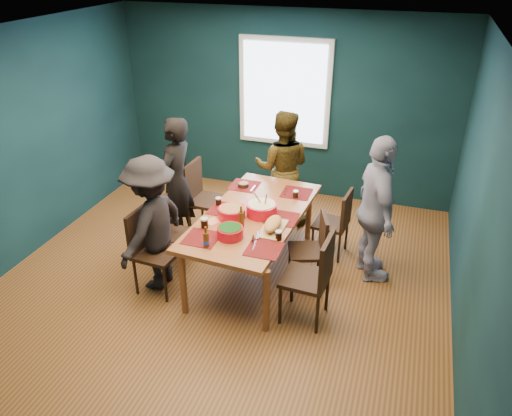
{
  "coord_description": "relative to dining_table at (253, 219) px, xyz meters",
  "views": [
    {
      "loc": [
        1.82,
        -4.41,
        3.45
      ],
      "look_at": [
        0.32,
        0.19,
        0.88
      ],
      "focal_mm": 35.0,
      "sensor_mm": 36.0,
      "label": 1
    }
  ],
  "objects": [
    {
      "name": "cola_glass_b",
      "position": [
        0.42,
        -0.44,
        0.13
      ],
      "size": [
        0.07,
        0.07,
        0.1
      ],
      "color": "black",
      "rests_on": "dining_table"
    },
    {
      "name": "cola_glass_c",
      "position": [
        0.35,
        0.54,
        0.12
      ],
      "size": [
        0.06,
        0.06,
        0.09
      ],
      "color": "black",
      "rests_on": "dining_table"
    },
    {
      "name": "beer_bottle_a",
      "position": [
        -0.23,
        -0.8,
        0.16
      ],
      "size": [
        0.06,
        0.06,
        0.23
      ],
      "color": "#4A2B0D",
      "rests_on": "dining_table"
    },
    {
      "name": "chair_left_near",
      "position": [
        -0.98,
        -0.64,
        -0.14
      ],
      "size": [
        0.47,
        0.47,
        0.97
      ],
      "rotation": [
        0.0,
        0.0,
        -0.07
      ],
      "color": "black",
      "rests_on": "floor"
    },
    {
      "name": "chair_right_mid",
      "position": [
        0.71,
        0.0,
        -0.2
      ],
      "size": [
        0.5,
        0.5,
        0.86
      ],
      "rotation": [
        0.0,
        0.0,
        0.34
      ],
      "color": "black",
      "rests_on": "floor"
    },
    {
      "name": "chair_left_far",
      "position": [
        -0.94,
        0.67,
        -0.12
      ],
      "size": [
        0.47,
        0.47,
        0.99
      ],
      "rotation": [
        0.0,
        0.0,
        -0.05
      ],
      "color": "black",
      "rests_on": "floor"
    },
    {
      "name": "napkin_c",
      "position": [
        0.32,
        -0.64,
        0.07
      ],
      "size": [
        0.17,
        0.17,
        0.0
      ],
      "primitive_type": "cube",
      "rotation": [
        0.0,
        0.0,
        0.75
      ],
      "color": "#E2805F",
      "rests_on": "dining_table"
    },
    {
      "name": "napkin_b",
      "position": [
        -0.36,
        -0.3,
        0.07
      ],
      "size": [
        0.2,
        0.2,
        0.0
      ],
      "primitive_type": "cube",
      "rotation": [
        0.0,
        0.0,
        -0.54
      ],
      "color": "#E2805F",
      "rests_on": "dining_table"
    },
    {
      "name": "chair_right_near",
      "position": [
        0.85,
        -0.62,
        -0.12
      ],
      "size": [
        0.48,
        0.48,
        1.0
      ],
      "rotation": [
        0.0,
        0.0,
        -0.06
      ],
      "color": "black",
      "rests_on": "floor"
    },
    {
      "name": "small_bowl",
      "position": [
        -0.34,
        0.62,
        0.1
      ],
      "size": [
        0.13,
        0.13,
        0.06
      ],
      "color": "black",
      "rests_on": "dining_table"
    },
    {
      "name": "person_right",
      "position": [
        1.31,
        0.34,
        0.16
      ],
      "size": [
        0.76,
        1.09,
        1.71
      ],
      "primitive_type": "imported",
      "rotation": [
        0.0,
        0.0,
        1.95
      ],
      "color": "white",
      "rests_on": "floor"
    },
    {
      "name": "person_far_left",
      "position": [
        -1.13,
        0.38,
        0.13
      ],
      "size": [
        0.46,
        0.64,
        1.66
      ],
      "primitive_type": "imported",
      "rotation": [
        0.0,
        0.0,
        4.6
      ],
      "color": "black",
      "rests_on": "floor"
    },
    {
      "name": "bowl_herbs",
      "position": [
        -0.07,
        -0.55,
        0.14
      ],
      "size": [
        0.27,
        0.27,
        0.12
      ],
      "color": "red",
      "rests_on": "dining_table"
    },
    {
      "name": "chair_right_far",
      "position": [
        0.86,
        0.66,
        -0.19
      ],
      "size": [
        0.43,
        0.43,
        0.87
      ],
      "rotation": [
        0.0,
        0.0,
        -0.11
      ],
      "color": "black",
      "rests_on": "floor"
    },
    {
      "name": "beer_bottle_b",
      "position": [
        -0.03,
        -0.31,
        0.17
      ],
      "size": [
        0.06,
        0.06,
        0.25
      ],
      "color": "#4A2B0D",
      "rests_on": "dining_table"
    },
    {
      "name": "cutting_board",
      "position": [
        0.31,
        -0.26,
        0.13
      ],
      "size": [
        0.27,
        0.56,
        0.12
      ],
      "rotation": [
        0.0,
        0.0,
        -0.03
      ],
      "color": "tan",
      "rests_on": "dining_table"
    },
    {
      "name": "room",
      "position": [
        -0.27,
        0.03,
        0.67
      ],
      "size": [
        5.01,
        5.01,
        2.71
      ],
      "color": "#965C2B",
      "rests_on": "ground"
    },
    {
      "name": "bowl_dumpling",
      "position": [
        0.1,
        0.01,
        0.15
      ],
      "size": [
        0.34,
        0.34,
        0.32
      ],
      "color": "red",
      "rests_on": "dining_table"
    },
    {
      "name": "person_back",
      "position": [
        -0.02,
        1.31,
        0.09
      ],
      "size": [
        0.85,
        0.7,
        1.58
      ],
      "primitive_type": "imported",
      "rotation": [
        0.0,
        0.0,
        3.29
      ],
      "color": "black",
      "rests_on": "floor"
    },
    {
      "name": "chair_left_mid",
      "position": [
        -1.01,
        -0.14,
        -0.21
      ],
      "size": [
        0.39,
        0.39,
        0.84
      ],
      "rotation": [
        0.0,
        0.0,
        0.02
      ],
      "color": "black",
      "rests_on": "floor"
    },
    {
      "name": "napkin_a",
      "position": [
        0.31,
        0.0,
        0.07
      ],
      "size": [
        0.12,
        0.12,
        0.0
      ],
      "primitive_type": "cube",
      "rotation": [
        0.0,
        0.0,
        -0.01
      ],
      "color": "#E2805F",
      "rests_on": "dining_table"
    },
    {
      "name": "dining_table",
      "position": [
        0.0,
        0.0,
        0.0
      ],
      "size": [
        1.16,
        2.1,
        0.77
      ],
      "rotation": [
        0.0,
        0.0,
        -0.07
      ],
      "color": "#9B5C2E",
      "rests_on": "floor"
    },
    {
      "name": "person_near_left",
      "position": [
        -0.96,
        -0.56,
        0.07
      ],
      "size": [
        0.7,
        1.06,
        1.55
      ],
      "primitive_type": "imported",
      "rotation": [
        0.0,
        0.0,
        4.59
      ],
      "color": "black",
      "rests_on": "floor"
    },
    {
      "name": "cola_glass_d",
      "position": [
        -0.44,
        0.07,
        0.13
      ],
      "size": [
        0.07,
        0.07,
        0.1
      ],
      "color": "black",
      "rests_on": "dining_table"
    },
    {
      "name": "cola_glass_a",
      "position": [
        -0.39,
        -0.45,
        0.14
      ],
      "size": [
        0.08,
        0.08,
        0.11
      ],
      "color": "black",
      "rests_on": "dining_table"
    },
    {
      "name": "bowl_salad",
      "position": [
        -0.2,
        -0.16,
        0.14
      ],
      "size": [
        0.3,
        0.3,
        0.13
      ],
      "color": "red",
      "rests_on": "dining_table"
    }
  ]
}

